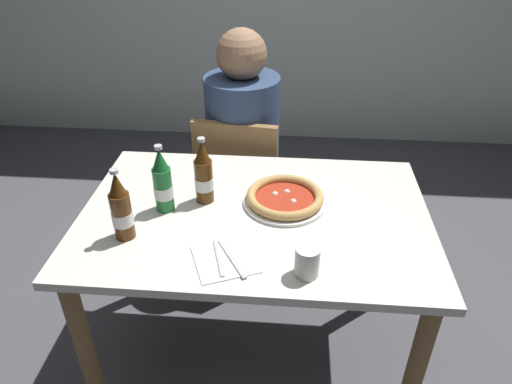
% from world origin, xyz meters
% --- Properties ---
extents(ground_plane, '(8.00, 8.00, 0.00)m').
position_xyz_m(ground_plane, '(0.00, 0.00, 0.00)').
color(ground_plane, '#4C4C51').
extents(dining_table_main, '(1.20, 0.80, 0.75)m').
position_xyz_m(dining_table_main, '(0.00, 0.00, 0.64)').
color(dining_table_main, silver).
rests_on(dining_table_main, ground_plane).
extents(chair_behind_table, '(0.44, 0.44, 0.85)m').
position_xyz_m(chair_behind_table, '(-0.12, 0.61, 0.48)').
color(chair_behind_table, olive).
rests_on(chair_behind_table, ground_plane).
extents(diner_seated, '(0.34, 0.34, 1.21)m').
position_xyz_m(diner_seated, '(-0.11, 0.66, 0.58)').
color(diner_seated, '#2D3342').
rests_on(diner_seated, ground_plane).
extents(pizza_margherita_near, '(0.29, 0.29, 0.04)m').
position_xyz_m(pizza_margherita_near, '(0.10, 0.06, 0.77)').
color(pizza_margherita_near, white).
rests_on(pizza_margherita_near, dining_table_main).
extents(beer_bottle_left, '(0.07, 0.07, 0.25)m').
position_xyz_m(beer_bottle_left, '(-0.18, 0.06, 0.85)').
color(beer_bottle_left, '#512D0F').
rests_on(beer_bottle_left, dining_table_main).
extents(beer_bottle_center, '(0.07, 0.07, 0.25)m').
position_xyz_m(beer_bottle_center, '(-0.31, -0.01, 0.85)').
color(beer_bottle_center, '#196B2D').
rests_on(beer_bottle_center, dining_table_main).
extents(beer_bottle_right, '(0.07, 0.07, 0.25)m').
position_xyz_m(beer_bottle_right, '(-0.40, -0.17, 0.85)').
color(beer_bottle_right, '#512D0F').
rests_on(beer_bottle_right, dining_table_main).
extents(napkin_with_cutlery, '(0.23, 0.23, 0.01)m').
position_xyz_m(napkin_with_cutlery, '(-0.07, -0.25, 0.75)').
color(napkin_with_cutlery, white).
rests_on(napkin_with_cutlery, dining_table_main).
extents(paper_cup, '(0.07, 0.07, 0.09)m').
position_xyz_m(paper_cup, '(0.18, -0.30, 0.80)').
color(paper_cup, white).
rests_on(paper_cup, dining_table_main).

